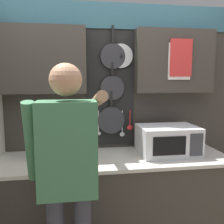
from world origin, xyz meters
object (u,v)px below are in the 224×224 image
object	(u,v)px
microwave	(168,140)
person	(68,168)
knife_block	(66,148)
utensil_crock	(39,151)

from	to	relation	value
microwave	person	distance (m)	1.08
knife_block	person	distance (m)	0.58
microwave	knife_block	distance (m)	0.94
utensil_crock	person	xyz separation A→B (m)	(0.26, -0.58, 0.05)
microwave	person	xyz separation A→B (m)	(-0.92, -0.57, -0.01)
utensil_crock	person	distance (m)	0.63
utensil_crock	microwave	bearing A→B (deg)	-0.08
utensil_crock	knife_block	bearing A→B (deg)	-0.19
knife_block	person	size ratio (longest dim) A/B	0.16
microwave	person	world-z (taller)	person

